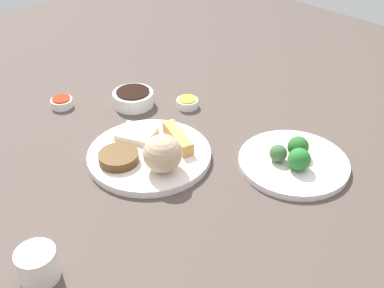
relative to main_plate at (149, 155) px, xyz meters
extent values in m
cube|color=#4C4039|center=(0.01, -0.01, -0.02)|extent=(2.20, 2.20, 0.02)
cylinder|color=white|center=(0.00, 0.00, 0.00)|extent=(0.27, 0.27, 0.02)
sphere|color=tan|center=(-0.07, 0.02, 0.05)|extent=(0.08, 0.08, 0.08)
cube|color=#C79447|center=(-0.02, -0.07, 0.02)|extent=(0.11, 0.06, 0.03)
cube|color=beige|center=(0.07, -0.02, 0.02)|extent=(0.10, 0.09, 0.01)
cylinder|color=#513516|center=(0.02, 0.07, 0.02)|extent=(0.08, 0.08, 0.02)
cylinder|color=white|center=(-0.23, -0.21, 0.00)|extent=(0.23, 0.23, 0.01)
sphere|color=#296427|center=(-0.22, -0.22, 0.03)|extent=(0.05, 0.05, 0.05)
sphere|color=#396236|center=(-0.21, -0.18, 0.02)|extent=(0.04, 0.04, 0.04)
sphere|color=#27722D|center=(-0.25, -0.19, 0.03)|extent=(0.05, 0.05, 0.05)
cylinder|color=white|center=(0.21, -0.12, 0.01)|extent=(0.10, 0.10, 0.04)
cylinder|color=black|center=(0.21, -0.12, 0.03)|extent=(0.08, 0.08, 0.00)
cylinder|color=white|center=(0.11, -0.21, 0.00)|extent=(0.05, 0.05, 0.02)
cylinder|color=yellow|center=(0.11, -0.21, 0.01)|extent=(0.05, 0.05, 0.00)
cylinder|color=white|center=(0.33, 0.02, 0.00)|extent=(0.05, 0.05, 0.02)
cylinder|color=red|center=(0.33, 0.02, 0.01)|extent=(0.05, 0.05, 0.00)
cylinder|color=white|center=(-0.13, 0.33, 0.02)|extent=(0.06, 0.06, 0.06)
camera|label=1|loc=(-0.65, 0.49, 0.59)|focal=43.39mm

